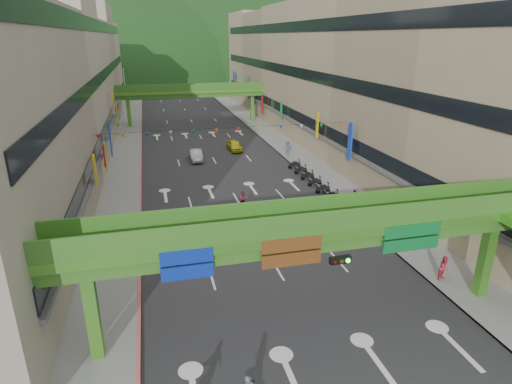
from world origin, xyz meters
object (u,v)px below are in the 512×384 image
object	(u,v)px
pedestrian_red	(444,270)
car_yellow	(235,145)
overpass_near	(335,242)
scooter_rider_mid	(243,200)
car_silver	(196,155)

from	to	relation	value
pedestrian_red	car_yellow	bearing A→B (deg)	77.72
overpass_near	car_yellow	size ratio (longest dim) A/B	6.65
overpass_near	pedestrian_red	size ratio (longest dim) A/B	17.14
scooter_rider_mid	overpass_near	bearing A→B (deg)	-87.10
car_yellow	pedestrian_red	xyz separation A→B (m)	(6.42, -36.42, 0.10)
car_silver	pedestrian_red	distance (m)	34.83
car_silver	car_yellow	bearing A→B (deg)	34.40
pedestrian_red	car_silver	bearing A→B (deg)	88.22
scooter_rider_mid	pedestrian_red	size ratio (longest dim) A/B	1.16
overpass_near	scooter_rider_mid	bearing A→B (deg)	92.90
car_silver	car_yellow	size ratio (longest dim) A/B	1.01
overpass_near	scooter_rider_mid	xyz separation A→B (m)	(-0.89, 17.59, -4.25)
overpass_near	car_silver	bearing A→B (deg)	95.15
scooter_rider_mid	car_yellow	world-z (taller)	scooter_rider_mid
scooter_rider_mid	car_yellow	size ratio (longest dim) A/B	0.45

